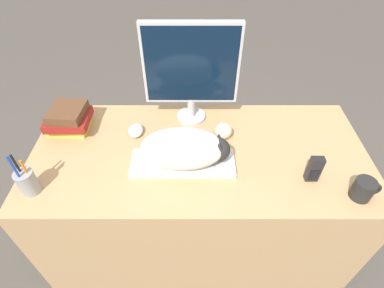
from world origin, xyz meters
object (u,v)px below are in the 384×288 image
Objects in this scene: keyboard at (184,163)px; book_stack at (69,119)px; baseball at (224,131)px; cat at (186,148)px; phone at (315,170)px; computer_mouse at (137,130)px; coffee_mug at (365,190)px; pen_cup at (28,181)px; monitor at (192,68)px.

keyboard is 2.16× the size of book_stack.
baseball is at bearing 43.80° from keyboard.
cat reaches higher than baseball.
phone is (0.51, -0.08, -0.04)m from cat.
baseball is (0.18, 0.17, 0.03)m from keyboard.
coffee_mug is (0.91, -0.36, 0.02)m from computer_mouse.
phone is (0.75, -0.28, 0.04)m from computer_mouse.
keyboard is at bearing -136.20° from baseball.
pen_cup is 0.37m from book_stack.
book_stack is at bearing 82.46° from pen_cup.
phone is at bearing -8.42° from keyboard.
computer_mouse is 0.78× the size of phone.
cat is 0.37m from monitor.
pen_cup reaches higher than cat.
coffee_mug is at bearing -36.45° from monitor.
coffee_mug is at bearing -1.17° from pen_cup.
book_stack is (-0.57, -0.09, -0.22)m from monitor.
coffee_mug is 1.29m from book_stack.
cat is at bearing -22.61° from book_stack.
book_stack is (-0.72, 0.06, 0.02)m from baseball.
keyboard is at bearing 171.58° from phone.
monitor is 0.32m from baseball.
baseball is at bearing 143.25° from phone.
computer_mouse is 0.47× the size of book_stack.
keyboard is at bearing 166.70° from coffee_mug.
pen_cup is (-0.60, -0.14, -0.04)m from cat.
monitor reaches higher than baseball.
book_stack is at bearing 175.61° from baseball.
baseball is (0.17, 0.17, -0.06)m from cat.
monitor reaches higher than keyboard.
computer_mouse is 1.20× the size of baseball.
baseball reaches higher than computer_mouse.
monitor is 3.98× the size of phone.
monitor is at bearing 143.55° from coffee_mug.
computer_mouse is 0.98m from coffee_mug.
pen_cup reaches higher than baseball.
baseball is 0.42m from phone.
pen_cup is (-0.36, -0.34, 0.04)m from computer_mouse.
computer_mouse is (-0.26, -0.12, -0.26)m from monitor.
book_stack is at bearing 163.83° from phone.
pen_cup is at bearing -137.13° from computer_mouse.
pen_cup is (-0.59, -0.14, 0.04)m from keyboard.
coffee_mug is 0.90× the size of phone.
book_stack is at bearing 162.25° from coffee_mug.
cat is 0.51m from phone.
phone is at bearing -39.20° from monitor.
coffee_mug is at bearing -17.75° from book_stack.
phone is 0.60× the size of book_stack.
pen_cup reaches higher than phone.
baseball is (0.77, 0.31, -0.02)m from pen_cup.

